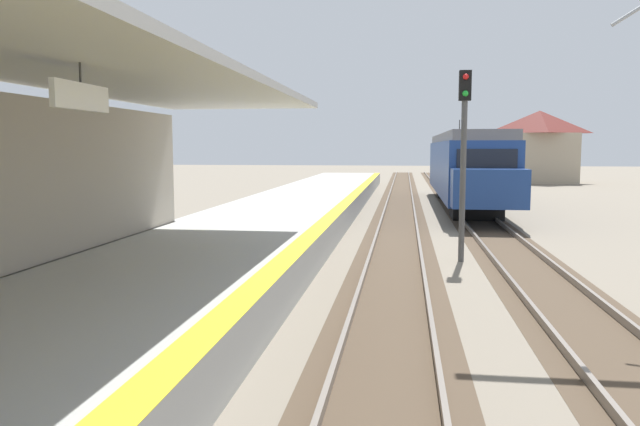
# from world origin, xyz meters

# --- Properties ---
(station_platform) EXTENTS (5.00, 80.00, 0.91)m
(station_platform) POSITION_xyz_m (-2.50, 16.00, 0.45)
(station_platform) COLOR #A8A8A3
(station_platform) RESTS_ON ground
(track_pair_nearest_platform) EXTENTS (2.34, 120.00, 0.16)m
(track_pair_nearest_platform) POSITION_xyz_m (1.90, 20.00, 0.05)
(track_pair_nearest_platform) COLOR #4C3D2D
(track_pair_nearest_platform) RESTS_ON ground
(track_pair_middle) EXTENTS (2.34, 120.00, 0.16)m
(track_pair_middle) POSITION_xyz_m (5.30, 20.00, 0.05)
(track_pair_middle) COLOR #4C3D2D
(track_pair_middle) RESTS_ON ground
(approaching_train) EXTENTS (2.93, 19.60, 4.76)m
(approaching_train) POSITION_xyz_m (5.30, 34.84, 2.18)
(approaching_train) COLOR navy
(approaching_train) RESTS_ON ground
(rail_signal_post) EXTENTS (0.32, 0.34, 5.20)m
(rail_signal_post) POSITION_xyz_m (3.70, 18.61, 3.19)
(rail_signal_post) COLOR #4C4C4C
(rail_signal_post) RESTS_ON ground
(distant_trackside_house) EXTENTS (6.60, 5.28, 6.40)m
(distant_trackside_house) POSITION_xyz_m (13.96, 58.84, 3.34)
(distant_trackside_house) COLOR tan
(distant_trackside_house) RESTS_ON ground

